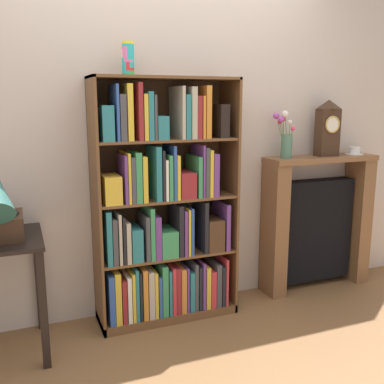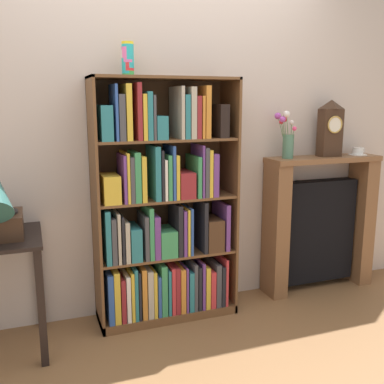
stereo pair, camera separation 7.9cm
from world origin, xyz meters
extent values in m
cube|color=brown|center=(0.00, 0.00, -0.01)|extent=(7.75, 6.40, 0.02)
cube|color=beige|center=(0.12, 0.35, 1.30)|extent=(4.75, 0.08, 2.60)
cube|color=brown|center=(-0.48, 0.14, 0.84)|extent=(0.02, 0.33, 1.67)
cube|color=brown|center=(0.48, 0.14, 0.84)|extent=(0.02, 0.33, 1.67)
cube|color=#4C311C|center=(0.00, 0.30, 0.84)|extent=(0.97, 0.01, 1.67)
cube|color=brown|center=(0.00, 0.14, 1.66)|extent=(0.97, 0.33, 0.02)
cube|color=brown|center=(0.00, 0.14, 0.03)|extent=(0.97, 0.33, 0.06)
cube|color=#2D519E|center=(-0.42, 0.12, 0.23)|extent=(0.04, 0.28, 0.34)
cube|color=gold|center=(-0.38, 0.13, 0.24)|extent=(0.04, 0.28, 0.36)
cube|color=maroon|center=(-0.34, 0.10, 0.21)|extent=(0.03, 0.23, 0.30)
cube|color=white|center=(-0.30, 0.12, 0.22)|extent=(0.03, 0.26, 0.32)
cube|color=gold|center=(-0.28, 0.12, 0.23)|extent=(0.02, 0.26, 0.34)
cube|color=teal|center=(-0.25, 0.11, 0.24)|extent=(0.02, 0.25, 0.36)
cube|color=black|center=(-0.23, 0.11, 0.23)|extent=(0.02, 0.25, 0.34)
cube|color=orange|center=(-0.20, 0.13, 0.24)|extent=(0.03, 0.28, 0.35)
cube|color=#B2A893|center=(-0.15, 0.10, 0.23)|extent=(0.04, 0.23, 0.34)
cube|color=gold|center=(-0.12, 0.10, 0.22)|extent=(0.02, 0.22, 0.33)
cube|color=#2D519E|center=(-0.09, 0.13, 0.21)|extent=(0.02, 0.29, 0.29)
cube|color=#388E56|center=(-0.06, 0.10, 0.24)|extent=(0.04, 0.23, 0.36)
cube|color=teal|center=(-0.02, 0.13, 0.22)|extent=(0.02, 0.28, 0.32)
cube|color=#C63338|center=(0.01, 0.13, 0.23)|extent=(0.03, 0.29, 0.34)
cube|color=maroon|center=(0.04, 0.11, 0.23)|extent=(0.03, 0.25, 0.33)
cube|color=orange|center=(0.08, 0.10, 0.22)|extent=(0.04, 0.24, 0.32)
cube|color=#663884|center=(0.11, 0.10, 0.22)|extent=(0.02, 0.22, 0.32)
cube|color=teal|center=(0.14, 0.11, 0.20)|extent=(0.03, 0.24, 0.29)
cube|color=#424247|center=(0.17, 0.11, 0.23)|extent=(0.03, 0.25, 0.34)
cube|color=black|center=(0.20, 0.12, 0.22)|extent=(0.02, 0.27, 0.32)
cube|color=#663884|center=(0.23, 0.11, 0.23)|extent=(0.02, 0.24, 0.34)
cube|color=gold|center=(0.26, 0.10, 0.21)|extent=(0.03, 0.22, 0.31)
cube|color=#C63338|center=(0.30, 0.10, 0.20)|extent=(0.04, 0.23, 0.27)
cube|color=#424247|center=(0.34, 0.12, 0.22)|extent=(0.04, 0.28, 0.32)
cube|color=black|center=(0.38, 0.13, 0.21)|extent=(0.03, 0.28, 0.30)
cube|color=#C63338|center=(0.41, 0.11, 0.23)|extent=(0.02, 0.26, 0.35)
cube|color=brown|center=(0.00, 0.14, 0.47)|extent=(0.94, 0.31, 0.02)
cube|color=teal|center=(-0.42, 0.12, 0.65)|extent=(0.03, 0.27, 0.36)
cube|color=#424247|center=(-0.39, 0.12, 0.63)|extent=(0.03, 0.27, 0.30)
cube|color=#B2A893|center=(-0.35, 0.11, 0.64)|extent=(0.02, 0.24, 0.34)
cube|color=black|center=(-0.33, 0.10, 0.63)|extent=(0.02, 0.23, 0.31)
cube|color=#B2A893|center=(-0.30, 0.13, 0.61)|extent=(0.03, 0.28, 0.27)
cube|color=teal|center=(-0.24, 0.10, 0.59)|extent=(0.07, 0.23, 0.22)
cube|color=#424247|center=(-0.17, 0.10, 0.63)|extent=(0.03, 0.23, 0.30)
cube|color=#388E56|center=(-0.14, 0.11, 0.65)|extent=(0.03, 0.25, 0.35)
cube|color=#663884|center=(-0.10, 0.12, 0.62)|extent=(0.04, 0.27, 0.29)
cube|color=#388E56|center=(-0.02, 0.09, 0.57)|extent=(0.12, 0.21, 0.18)
cube|color=black|center=(0.06, 0.11, 0.65)|extent=(0.03, 0.25, 0.35)
cube|color=#663884|center=(0.09, 0.13, 0.63)|extent=(0.02, 0.29, 0.32)
cube|color=gold|center=(0.12, 0.11, 0.64)|extent=(0.02, 0.24, 0.32)
cube|color=#2D519E|center=(0.14, 0.12, 0.64)|extent=(0.02, 0.27, 0.33)
cube|color=black|center=(0.24, 0.11, 0.66)|extent=(0.03, 0.24, 0.36)
cube|color=#472D1C|center=(0.32, 0.11, 0.59)|extent=(0.12, 0.24, 0.23)
cube|color=#663884|center=(0.41, 0.12, 0.64)|extent=(0.03, 0.27, 0.33)
cube|color=brown|center=(0.00, 0.14, 0.87)|extent=(0.94, 0.31, 0.02)
cube|color=gold|center=(-0.39, 0.09, 0.96)|extent=(0.11, 0.21, 0.18)
cube|color=#663884|center=(-0.30, 0.10, 1.03)|extent=(0.02, 0.24, 0.31)
cube|color=gold|center=(-0.28, 0.11, 1.03)|extent=(0.02, 0.26, 0.32)
cube|color=#424247|center=(-0.26, 0.10, 1.02)|extent=(0.03, 0.24, 0.30)
cube|color=#388E56|center=(-0.22, 0.10, 1.04)|extent=(0.04, 0.23, 0.32)
cube|color=gold|center=(-0.18, 0.12, 1.02)|extent=(0.03, 0.28, 0.30)
cube|color=teal|center=(-0.09, 0.11, 1.05)|extent=(0.04, 0.26, 0.36)
cube|color=black|center=(-0.06, 0.13, 1.04)|extent=(0.02, 0.29, 0.33)
cube|color=white|center=(-0.04, 0.10, 1.01)|extent=(0.02, 0.23, 0.27)
cube|color=#388E56|center=(-0.01, 0.12, 1.02)|extent=(0.02, 0.26, 0.30)
cube|color=#2D519E|center=(0.02, 0.11, 1.05)|extent=(0.02, 0.24, 0.36)
cube|color=gold|center=(0.04, 0.10, 1.02)|extent=(0.02, 0.23, 0.29)
cube|color=maroon|center=(0.11, 0.10, 0.96)|extent=(0.11, 0.23, 0.18)
cube|color=#388E56|center=(0.20, 0.12, 1.01)|extent=(0.03, 0.26, 0.28)
cube|color=#663884|center=(0.22, 0.11, 1.05)|extent=(0.02, 0.24, 0.35)
cube|color=#424247|center=(0.25, 0.11, 1.04)|extent=(0.03, 0.25, 0.34)
cube|color=gold|center=(0.28, 0.12, 1.03)|extent=(0.02, 0.26, 0.32)
cube|color=#663884|center=(0.31, 0.11, 1.02)|extent=(0.04, 0.24, 0.29)
cube|color=brown|center=(0.00, 0.14, 1.26)|extent=(0.94, 0.31, 0.02)
cube|color=teal|center=(-0.40, 0.12, 1.38)|extent=(0.07, 0.26, 0.22)
cube|color=#2D519E|center=(-0.34, 0.10, 1.44)|extent=(0.02, 0.23, 0.35)
cube|color=#424247|center=(-0.31, 0.12, 1.41)|extent=(0.04, 0.27, 0.28)
cube|color=gold|center=(-0.27, 0.11, 1.45)|extent=(0.03, 0.24, 0.35)
cube|color=maroon|center=(-0.20, 0.11, 1.45)|extent=(0.03, 0.24, 0.36)
cube|color=gold|center=(-0.17, 0.12, 1.42)|extent=(0.03, 0.27, 0.29)
cube|color=teal|center=(-0.13, 0.11, 1.42)|extent=(0.03, 0.24, 0.30)
cube|color=#424247|center=(-0.11, 0.13, 1.41)|extent=(0.02, 0.29, 0.28)
cube|color=teal|center=(-0.06, 0.09, 1.35)|extent=(0.07, 0.22, 0.15)
cube|color=#B2A893|center=(0.08, 0.12, 1.44)|extent=(0.02, 0.28, 0.34)
cube|color=teal|center=(0.11, 0.13, 1.41)|extent=(0.03, 0.28, 0.28)
cube|color=#B2A893|center=(0.15, 0.12, 1.44)|extent=(0.04, 0.27, 0.33)
cube|color=maroon|center=(0.19, 0.11, 1.41)|extent=(0.03, 0.24, 0.28)
cube|color=orange|center=(0.22, 0.12, 1.41)|extent=(0.02, 0.26, 0.28)
cube|color=orange|center=(0.25, 0.10, 1.44)|extent=(0.03, 0.22, 0.34)
cube|color=black|center=(0.37, 0.10, 1.38)|extent=(0.06, 0.23, 0.22)
cylinder|color=green|center=(-0.23, 0.18, 1.72)|extent=(0.08, 0.08, 0.09)
cylinder|color=#28B2B7|center=(-0.23, 0.18, 1.73)|extent=(0.08, 0.08, 0.09)
cylinder|color=red|center=(-0.23, 0.18, 1.75)|extent=(0.08, 0.08, 0.09)
cylinder|color=#28B2B7|center=(-0.23, 0.18, 1.77)|extent=(0.08, 0.08, 0.09)
cylinder|color=white|center=(-0.23, 0.18, 1.79)|extent=(0.08, 0.08, 0.09)
cylinder|color=pink|center=(-0.23, 0.18, 1.80)|extent=(0.08, 0.08, 0.09)
cylinder|color=#28B2B7|center=(-0.23, 0.18, 1.82)|extent=(0.08, 0.08, 0.09)
cylinder|color=yellow|center=(-0.23, 0.18, 1.84)|extent=(0.08, 0.08, 0.09)
cube|color=black|center=(-0.85, -0.22, 0.35)|extent=(0.04, 0.04, 0.71)
cube|color=black|center=(-0.85, 0.28, 0.35)|extent=(0.04, 0.04, 0.71)
cube|color=brown|center=(1.31, 0.18, 1.07)|extent=(0.93, 0.26, 0.04)
cube|color=brown|center=(0.90, 0.18, 0.52)|extent=(0.12, 0.23, 1.05)
cube|color=brown|center=(1.71, 0.18, 0.52)|extent=(0.12, 0.23, 1.05)
cube|color=black|center=(1.31, 0.22, 0.47)|extent=(0.65, 0.13, 0.84)
cube|color=#382316|center=(1.35, 0.18, 1.27)|extent=(0.17, 0.10, 0.37)
pyramid|color=#382316|center=(1.35, 0.18, 1.49)|extent=(0.17, 0.10, 0.07)
cylinder|color=silver|center=(1.35, 0.13, 1.34)|extent=(0.12, 0.01, 0.12)
torus|color=#B79347|center=(1.35, 0.12, 1.34)|extent=(0.13, 0.01, 0.13)
cylinder|color=#4C7A60|center=(0.98, 0.18, 1.18)|extent=(0.08, 0.08, 0.18)
cylinder|color=#4C753D|center=(1.00, 0.18, 1.23)|extent=(0.02, 0.03, 0.25)
sphere|color=silver|center=(1.01, 0.19, 1.36)|extent=(0.03, 0.03, 0.03)
cylinder|color=#4C753D|center=(0.95, 0.21, 1.25)|extent=(0.06, 0.07, 0.30)
sphere|color=#B24CB7|center=(0.92, 0.24, 1.41)|extent=(0.05, 0.05, 0.05)
cylinder|color=#4C753D|center=(0.98, 0.21, 1.24)|extent=(0.01, 0.06, 0.28)
sphere|color=red|center=(0.98, 0.24, 1.38)|extent=(0.04, 0.04, 0.04)
cylinder|color=#4C753D|center=(0.95, 0.19, 1.23)|extent=(0.06, 0.01, 0.26)
sphere|color=red|center=(0.92, 0.19, 1.36)|extent=(0.03, 0.03, 0.03)
cylinder|color=#4C753D|center=(0.99, 0.15, 1.21)|extent=(0.02, 0.05, 0.21)
sphere|color=#EA4275|center=(1.00, 0.13, 1.32)|extent=(0.03, 0.03, 0.03)
cylinder|color=#4C753D|center=(0.94, 0.17, 1.24)|extent=(0.07, 0.04, 0.28)
sphere|color=#B24CB7|center=(0.91, 0.15, 1.38)|extent=(0.04, 0.04, 0.04)
cylinder|color=#4C753D|center=(0.96, 0.16, 1.26)|extent=(0.06, 0.04, 0.32)
sphere|color=silver|center=(0.93, 0.14, 1.42)|extent=(0.05, 0.05, 0.05)
cylinder|color=white|center=(1.63, 0.18, 1.09)|extent=(0.15, 0.15, 0.01)
cylinder|color=white|center=(1.63, 0.18, 1.12)|extent=(0.09, 0.09, 0.06)
torus|color=white|center=(1.69, 0.18, 1.12)|extent=(0.04, 0.01, 0.04)
camera|label=1|loc=(-0.93, -2.69, 1.52)|focal=41.61mm
camera|label=2|loc=(-0.85, -2.72, 1.52)|focal=41.61mm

